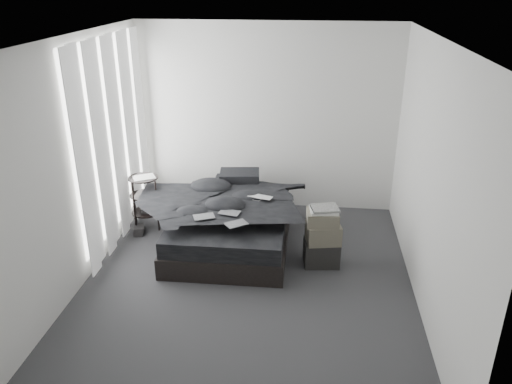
# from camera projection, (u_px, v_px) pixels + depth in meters

# --- Properties ---
(floor) EXTENTS (3.60, 4.20, 0.01)m
(floor) POSITION_uv_depth(u_px,v_px,m) (248.00, 282.00, 5.53)
(floor) COLOR #303033
(floor) RESTS_ON ground
(ceiling) EXTENTS (3.60, 4.20, 0.01)m
(ceiling) POSITION_uv_depth(u_px,v_px,m) (246.00, 39.00, 4.49)
(ceiling) COLOR white
(ceiling) RESTS_ON ground
(wall_back) EXTENTS (3.60, 0.01, 2.60)m
(wall_back) POSITION_uv_depth(u_px,v_px,m) (267.00, 119.00, 6.92)
(wall_back) COLOR silver
(wall_back) RESTS_ON ground
(wall_front) EXTENTS (3.60, 0.01, 2.60)m
(wall_front) POSITION_uv_depth(u_px,v_px,m) (202.00, 295.00, 3.10)
(wall_front) COLOR silver
(wall_front) RESTS_ON ground
(wall_left) EXTENTS (0.01, 4.20, 2.60)m
(wall_left) POSITION_uv_depth(u_px,v_px,m) (76.00, 166.00, 5.20)
(wall_left) COLOR silver
(wall_left) RESTS_ON ground
(wall_right) EXTENTS (0.01, 4.20, 2.60)m
(wall_right) POSITION_uv_depth(u_px,v_px,m) (431.00, 181.00, 4.82)
(wall_right) COLOR silver
(wall_right) RESTS_ON ground
(window_left) EXTENTS (0.02, 2.00, 2.30)m
(window_left) POSITION_uv_depth(u_px,v_px,m) (110.00, 136.00, 6.00)
(window_left) COLOR white
(window_left) RESTS_ON wall_left
(curtain_left) EXTENTS (0.06, 2.12, 2.48)m
(curtain_left) POSITION_uv_depth(u_px,v_px,m) (115.00, 142.00, 6.02)
(curtain_left) COLOR white
(curtain_left) RESTS_ON wall_left
(bed) EXTENTS (1.44, 1.89, 0.25)m
(bed) POSITION_uv_depth(u_px,v_px,m) (231.00, 234.00, 6.29)
(bed) COLOR black
(bed) RESTS_ON floor
(mattress) EXTENTS (1.38, 1.83, 0.20)m
(mattress) POSITION_uv_depth(u_px,v_px,m) (231.00, 218.00, 6.20)
(mattress) COLOR black
(mattress) RESTS_ON bed
(duvet) EXTENTS (1.40, 1.62, 0.22)m
(duvet) POSITION_uv_depth(u_px,v_px,m) (230.00, 204.00, 6.08)
(duvet) COLOR black
(duvet) RESTS_ON mattress
(pillow_lower) EXTENTS (0.57, 0.39, 0.13)m
(pillow_lower) POSITION_uv_depth(u_px,v_px,m) (235.00, 183.00, 6.81)
(pillow_lower) COLOR black
(pillow_lower) RESTS_ON mattress
(pillow_upper) EXTENTS (0.57, 0.42, 0.12)m
(pillow_upper) POSITION_uv_depth(u_px,v_px,m) (240.00, 176.00, 6.73)
(pillow_upper) COLOR black
(pillow_upper) RESTS_ON pillow_lower
(laptop) EXTENTS (0.34, 0.27, 0.02)m
(laptop) POSITION_uv_depth(u_px,v_px,m) (259.00, 193.00, 6.08)
(laptop) COLOR silver
(laptop) RESTS_ON duvet
(comic_a) EXTENTS (0.28, 0.23, 0.01)m
(comic_a) POSITION_uv_depth(u_px,v_px,m) (204.00, 211.00, 5.64)
(comic_a) COLOR black
(comic_a) RESTS_ON duvet
(comic_b) EXTENTS (0.26, 0.20, 0.01)m
(comic_b) POSITION_uv_depth(u_px,v_px,m) (229.00, 207.00, 5.74)
(comic_b) COLOR black
(comic_b) RESTS_ON duvet
(comic_c) EXTENTS (0.28, 0.26, 0.01)m
(comic_c) POSITION_uv_depth(u_px,v_px,m) (236.00, 217.00, 5.47)
(comic_c) COLOR black
(comic_c) RESTS_ON duvet
(side_stand) EXTENTS (0.49, 0.49, 0.71)m
(side_stand) POSITION_uv_depth(u_px,v_px,m) (145.00, 203.00, 6.62)
(side_stand) COLOR black
(side_stand) RESTS_ON floor
(papers) EXTENTS (0.34, 0.31, 0.01)m
(papers) POSITION_uv_depth(u_px,v_px,m) (144.00, 177.00, 6.47)
(papers) COLOR white
(papers) RESTS_ON side_stand
(floor_books) EXTENTS (0.17, 0.20, 0.13)m
(floor_books) POSITION_uv_depth(u_px,v_px,m) (139.00, 230.00, 6.54)
(floor_books) COLOR black
(floor_books) RESTS_ON floor
(box_lower) EXTENTS (0.44, 0.36, 0.30)m
(box_lower) POSITION_uv_depth(u_px,v_px,m) (321.00, 252.00, 5.84)
(box_lower) COLOR black
(box_lower) RESTS_ON floor
(box_mid) EXTENTS (0.42, 0.36, 0.23)m
(box_mid) POSITION_uv_depth(u_px,v_px,m) (323.00, 233.00, 5.73)
(box_mid) COLOR #595446
(box_mid) RESTS_ON box_lower
(box_upper) EXTENTS (0.38, 0.31, 0.16)m
(box_upper) POSITION_uv_depth(u_px,v_px,m) (323.00, 218.00, 5.66)
(box_upper) COLOR #595446
(box_upper) RESTS_ON box_mid
(art_book_white) EXTENTS (0.33, 0.28, 0.03)m
(art_book_white) POSITION_uv_depth(u_px,v_px,m) (324.00, 210.00, 5.62)
(art_book_white) COLOR silver
(art_book_white) RESTS_ON box_upper
(art_book_snake) EXTENTS (0.34, 0.30, 0.03)m
(art_book_snake) POSITION_uv_depth(u_px,v_px,m) (325.00, 208.00, 5.60)
(art_book_snake) COLOR silver
(art_book_snake) RESTS_ON art_book_white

